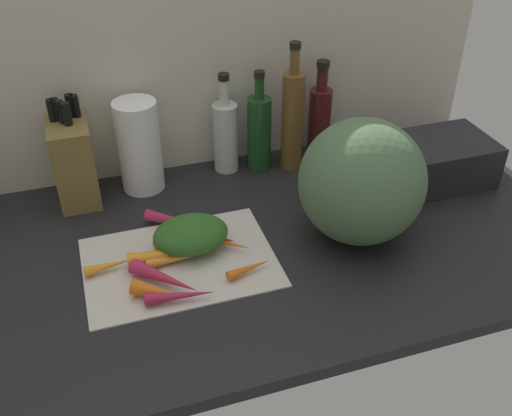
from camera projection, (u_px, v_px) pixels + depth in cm
name	position (u px, v px, depth cm)	size (l,w,h in cm)	color
ground_plane	(216.00, 250.00, 133.60)	(170.00, 80.00, 3.00)	black
wall_back	(171.00, 59.00, 145.67)	(170.00, 3.00, 60.00)	beige
cutting_board	(180.00, 262.00, 127.36)	(40.92, 29.47, 0.80)	beige
carrot_0	(180.00, 296.00, 116.16)	(2.61, 2.61, 14.10)	#B2264C
carrot_1	(178.00, 222.00, 136.46)	(2.78, 2.78, 16.57)	#B2264C
carrot_2	(212.00, 237.00, 131.46)	(2.97, 2.97, 10.97)	#B2264C
carrot_3	(181.00, 258.00, 126.24)	(2.11, 2.11, 15.09)	orange
carrot_4	(108.00, 266.00, 123.90)	(2.26, 2.26, 10.04)	orange
carrot_5	(165.00, 278.00, 119.80)	(3.35, 3.35, 16.28)	#B2264C
carrot_6	(215.00, 241.00, 130.75)	(2.56, 2.56, 17.78)	orange
carrot_7	(177.00, 238.00, 131.67)	(2.22, 2.22, 11.04)	orange
carrot_8	(169.00, 254.00, 126.22)	(3.49, 3.49, 17.55)	orange
carrot_9	(156.00, 291.00, 116.61)	(3.44, 3.44, 10.01)	orange
carrot_10	(250.00, 268.00, 123.43)	(2.08, 2.08, 10.38)	orange
carrot_greens_pile	(191.00, 234.00, 129.01)	(16.63, 12.79, 7.04)	#2D6023
winter_squash	(362.00, 182.00, 128.21)	(28.00, 27.66, 28.36)	#4C6B47
knife_block	(74.00, 158.00, 143.30)	(9.50, 17.22, 26.28)	brown
paper_towel_roll	(139.00, 146.00, 146.12)	(10.69, 10.69, 23.77)	white
bottle_0	(225.00, 135.00, 154.60)	(6.56, 6.56, 27.18)	silver
bottle_1	(259.00, 132.00, 154.76)	(6.34, 6.34, 27.60)	#19421E
bottle_2	(292.00, 119.00, 153.31)	(5.76, 5.76, 34.73)	brown
bottle_3	(320.00, 119.00, 160.62)	(6.18, 6.18, 27.49)	#471919
dish_rack	(439.00, 160.00, 152.67)	(25.86, 18.78, 11.48)	black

